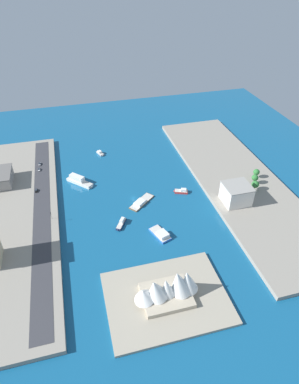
{
  "coord_description": "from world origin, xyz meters",
  "views": [
    {
      "loc": [
        41.47,
        212.07,
        169.08
      ],
      "look_at": [
        -14.2,
        1.41,
        4.77
      ],
      "focal_mm": 30.35,
      "sensor_mm": 36.0,
      "label": 1
    }
  ],
  "objects_px": {
    "catamaran_blue": "(161,234)",
    "van_white": "(39,170)",
    "sedan_silver": "(40,164)",
    "tugboat_red": "(181,191)",
    "barge_flat_brown": "(141,202)",
    "hotel_broad_white": "(236,194)",
    "opera_landmark": "(169,287)",
    "ferry_white_commuter": "(79,180)",
    "traffic_light_waterfront": "(51,214)",
    "suv_black": "(36,190)",
    "yacht_sleek_gray": "(100,153)",
    "patrol_launch_navy": "(121,223)"
  },
  "relations": [
    {
      "from": "yacht_sleek_gray",
      "to": "sedan_silver",
      "type": "distance_m",
      "value": 60.27
    },
    {
      "from": "sedan_silver",
      "to": "opera_landmark",
      "type": "bearing_deg",
      "value": 113.84
    },
    {
      "from": "barge_flat_brown",
      "to": "opera_landmark",
      "type": "xyz_separation_m",
      "value": [
        5.75,
        93.07,
        9.53
      ]
    },
    {
      "from": "hotel_broad_white",
      "to": "sedan_silver",
      "type": "height_order",
      "value": "hotel_broad_white"
    },
    {
      "from": "ferry_white_commuter",
      "to": "patrol_launch_navy",
      "type": "xyz_separation_m",
      "value": [
        -26.33,
        63.9,
        -1.38
      ]
    },
    {
      "from": "barge_flat_brown",
      "to": "suv_black",
      "type": "distance_m",
      "value": 90.15
    },
    {
      "from": "sedan_silver",
      "to": "traffic_light_waterfront",
      "type": "bearing_deg",
      "value": 96.63
    },
    {
      "from": "sedan_silver",
      "to": "barge_flat_brown",
      "type": "bearing_deg",
      "value": 136.38
    },
    {
      "from": "sedan_silver",
      "to": "opera_landmark",
      "type": "relative_size",
      "value": 0.13
    },
    {
      "from": "yacht_sleek_gray",
      "to": "sedan_silver",
      "type": "bearing_deg",
      "value": 10.52
    },
    {
      "from": "catamaran_blue",
      "to": "sedan_silver",
      "type": "height_order",
      "value": "sedan_silver"
    },
    {
      "from": "sedan_silver",
      "to": "traffic_light_waterfront",
      "type": "relative_size",
      "value": 0.79
    },
    {
      "from": "barge_flat_brown",
      "to": "traffic_light_waterfront",
      "type": "xyz_separation_m",
      "value": [
        71.37,
        5.34,
        6.79
      ]
    },
    {
      "from": "tugboat_red",
      "to": "ferry_white_commuter",
      "type": "bearing_deg",
      "value": -23.6
    },
    {
      "from": "tugboat_red",
      "to": "hotel_broad_white",
      "type": "height_order",
      "value": "hotel_broad_white"
    },
    {
      "from": "ferry_white_commuter",
      "to": "hotel_broad_white",
      "type": "relative_size",
      "value": 1.1
    },
    {
      "from": "barge_flat_brown",
      "to": "traffic_light_waterfront",
      "type": "height_order",
      "value": "traffic_light_waterfront"
    },
    {
      "from": "barge_flat_brown",
      "to": "patrol_launch_navy",
      "type": "xyz_separation_m",
      "value": [
        20.87,
        21.81,
        0.42
      ]
    },
    {
      "from": "barge_flat_brown",
      "to": "opera_landmark",
      "type": "distance_m",
      "value": 93.74
    },
    {
      "from": "ferry_white_commuter",
      "to": "opera_landmark",
      "type": "relative_size",
      "value": 0.58
    },
    {
      "from": "suv_black",
      "to": "sedan_silver",
      "type": "distance_m",
      "value": 43.09
    },
    {
      "from": "hotel_broad_white",
      "to": "opera_landmark",
      "type": "distance_m",
      "value": 106.77
    },
    {
      "from": "barge_flat_brown",
      "to": "hotel_broad_white",
      "type": "distance_m",
      "value": 77.44
    },
    {
      "from": "yacht_sleek_gray",
      "to": "catamaran_blue",
      "type": "height_order",
      "value": "catamaran_blue"
    },
    {
      "from": "yacht_sleek_gray",
      "to": "opera_landmark",
      "type": "relative_size",
      "value": 0.28
    },
    {
      "from": "suv_black",
      "to": "traffic_light_waterfront",
      "type": "distance_m",
      "value": 41.39
    },
    {
      "from": "catamaran_blue",
      "to": "opera_landmark",
      "type": "xyz_separation_m",
      "value": [
        10.91,
        52.34,
        8.96
      ]
    },
    {
      "from": "tugboat_red",
      "to": "suv_black",
      "type": "xyz_separation_m",
      "value": [
        120.44,
        -28.86,
        2.96
      ]
    },
    {
      "from": "hotel_broad_white",
      "to": "suv_black",
      "type": "distance_m",
      "value": 166.76
    },
    {
      "from": "hotel_broad_white",
      "to": "ferry_white_commuter",
      "type": "bearing_deg",
      "value": -27.82
    },
    {
      "from": "hotel_broad_white",
      "to": "tugboat_red",
      "type": "bearing_deg",
      "value": -36.37
    },
    {
      "from": "sedan_silver",
      "to": "tugboat_red",
      "type": "bearing_deg",
      "value": 148.66
    },
    {
      "from": "catamaran_blue",
      "to": "suv_black",
      "type": "bearing_deg",
      "value": -40.21
    },
    {
      "from": "catamaran_blue",
      "to": "traffic_light_waterfront",
      "type": "relative_size",
      "value": 3.04
    },
    {
      "from": "van_white",
      "to": "traffic_light_waterfront",
      "type": "relative_size",
      "value": 0.71
    },
    {
      "from": "barge_flat_brown",
      "to": "hotel_broad_white",
      "type": "relative_size",
      "value": 1.15
    },
    {
      "from": "van_white",
      "to": "sedan_silver",
      "type": "bearing_deg",
      "value": -92.89
    },
    {
      "from": "catamaran_blue",
      "to": "van_white",
      "type": "distance_m",
      "value": 138.46
    },
    {
      "from": "hotel_broad_white",
      "to": "van_white",
      "type": "distance_m",
      "value": 178.9
    },
    {
      "from": "barge_flat_brown",
      "to": "tugboat_red",
      "type": "distance_m",
      "value": 37.44
    },
    {
      "from": "ferry_white_commuter",
      "to": "sedan_silver",
      "type": "xyz_separation_m",
      "value": [
        33.76,
        -35.05,
        1.52
      ]
    },
    {
      "from": "patrol_launch_navy",
      "to": "suv_black",
      "type": "xyz_separation_m",
      "value": [
        62.51,
        -55.93,
        2.93
      ]
    },
    {
      "from": "yacht_sleek_gray",
      "to": "suv_black",
      "type": "distance_m",
      "value": 81.98
    },
    {
      "from": "catamaran_blue",
      "to": "tugboat_red",
      "type": "bearing_deg",
      "value": -124.75
    },
    {
      "from": "tugboat_red",
      "to": "barge_flat_brown",
      "type": "bearing_deg",
      "value": 8.08
    },
    {
      "from": "van_white",
      "to": "barge_flat_brown",
      "type": "bearing_deg",
      "value": 140.46
    },
    {
      "from": "opera_landmark",
      "to": "ferry_white_commuter",
      "type": "bearing_deg",
      "value": -72.95
    },
    {
      "from": "tugboat_red",
      "to": "van_white",
      "type": "relative_size",
      "value": 2.78
    },
    {
      "from": "barge_flat_brown",
      "to": "sedan_silver",
      "type": "xyz_separation_m",
      "value": [
        80.96,
        -77.14,
        3.32
      ]
    },
    {
      "from": "barge_flat_brown",
      "to": "sedan_silver",
      "type": "distance_m",
      "value": 111.87
    }
  ]
}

